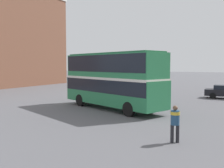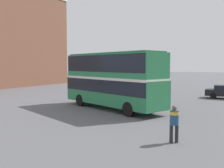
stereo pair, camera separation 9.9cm
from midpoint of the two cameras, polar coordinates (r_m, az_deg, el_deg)
ground_plane at (r=20.79m, az=3.51°, el=-6.00°), size 240.00×240.00×0.00m
double_decker_bus at (r=21.63m, az=0.13°, el=1.52°), size 10.26×6.15×4.65m
pedestrian_foreground at (r=12.75m, az=13.61°, el=-7.64°), size 0.60×0.60×1.77m
parked_car_kerb_near at (r=31.94m, az=5.46°, el=-0.96°), size 4.66×1.97×1.60m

